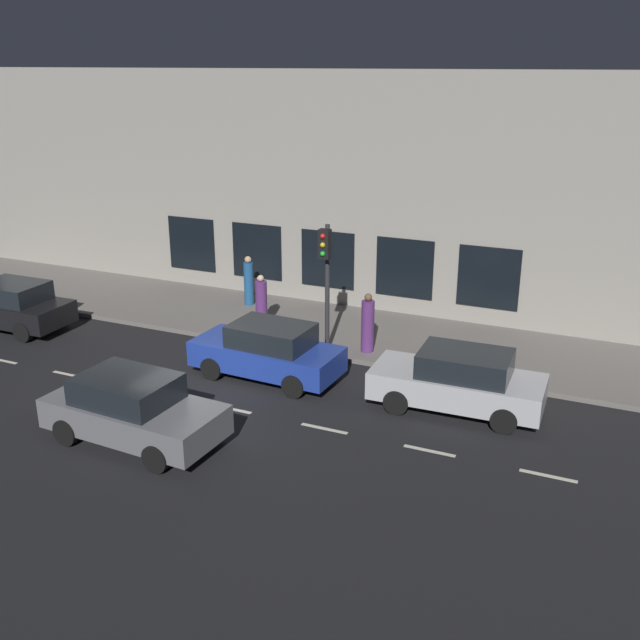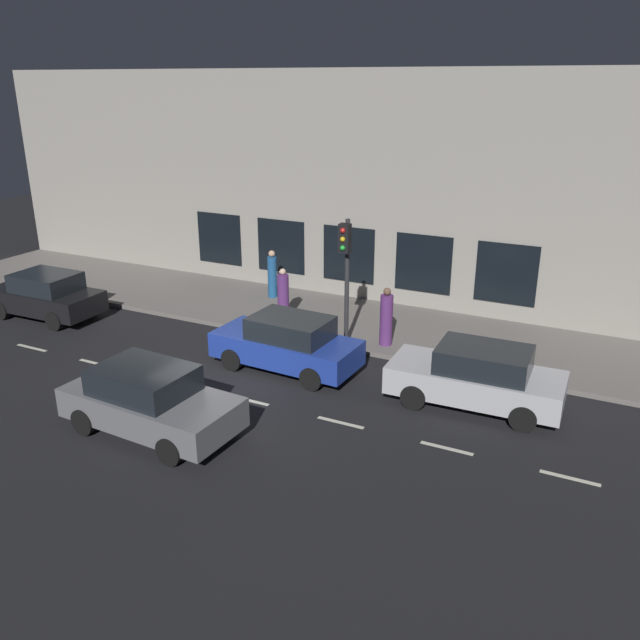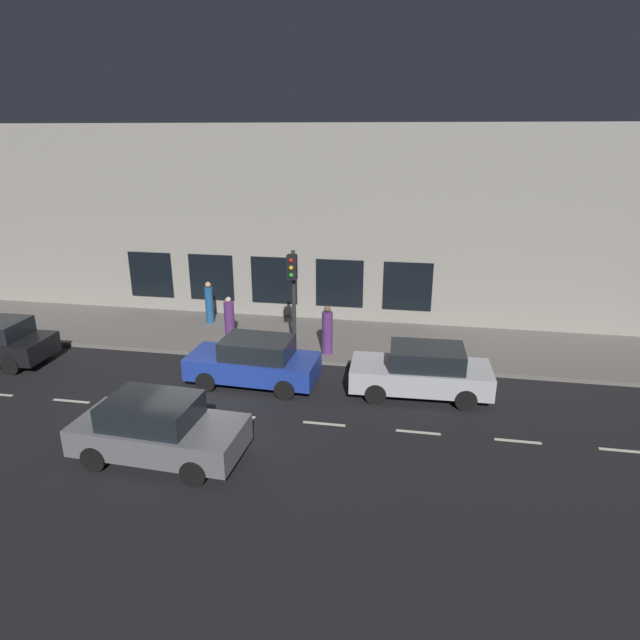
# 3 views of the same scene
# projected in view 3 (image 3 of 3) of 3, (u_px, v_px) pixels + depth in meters

# --- Properties ---
(ground_plane) EXTENTS (60.00, 60.00, 0.00)m
(ground_plane) POSITION_uv_depth(u_px,v_px,m) (202.00, 413.00, 15.70)
(ground_plane) COLOR black
(sidewalk) EXTENTS (4.50, 32.00, 0.15)m
(sidewalk) POSITION_uv_depth(u_px,v_px,m) (261.00, 335.00, 21.48)
(sidewalk) COLOR slate
(sidewalk) RESTS_ON ground
(building_facade) EXTENTS (0.65, 32.00, 8.08)m
(building_facade) POSITION_uv_depth(u_px,v_px,m) (275.00, 226.00, 22.56)
(building_facade) COLOR gray
(building_facade) RESTS_ON ground
(lane_centre_line) EXTENTS (0.12, 27.20, 0.01)m
(lane_centre_line) POSITION_uv_depth(u_px,v_px,m) (235.00, 416.00, 15.53)
(lane_centre_line) COLOR beige
(lane_centre_line) RESTS_ON ground
(traffic_light) EXTENTS (0.48, 0.32, 3.83)m
(traffic_light) POSITION_uv_depth(u_px,v_px,m) (293.00, 285.00, 18.34)
(traffic_light) COLOR #2D2D30
(traffic_light) RESTS_ON sidewalk
(parked_car_0) EXTENTS (2.12, 4.27, 1.58)m
(parked_car_0) POSITION_uv_depth(u_px,v_px,m) (158.00, 429.00, 13.33)
(parked_car_0) COLOR slate
(parked_car_0) RESTS_ON ground
(parked_car_1) EXTENTS (1.94, 4.31, 1.58)m
(parked_car_1) POSITION_uv_depth(u_px,v_px,m) (422.00, 371.00, 16.56)
(parked_car_1) COLOR #B7B7BC
(parked_car_1) RESTS_ON ground
(parked_car_3) EXTENTS (1.96, 4.22, 1.58)m
(parked_car_3) POSITION_uv_depth(u_px,v_px,m) (254.00, 362.00, 17.25)
(parked_car_3) COLOR #1E389E
(parked_car_3) RESTS_ON ground
(pedestrian_0) EXTENTS (0.45, 0.45, 1.75)m
(pedestrian_0) POSITION_uv_depth(u_px,v_px,m) (209.00, 304.00, 22.49)
(pedestrian_0) COLOR #1E5189
(pedestrian_0) RESTS_ON sidewalk
(pedestrian_1) EXTENTS (0.52, 0.52, 1.76)m
(pedestrian_1) POSITION_uv_depth(u_px,v_px,m) (230.00, 321.00, 20.44)
(pedestrian_1) COLOR #5B2D70
(pedestrian_1) RESTS_ON sidewalk
(pedestrian_2) EXTENTS (0.47, 0.47, 1.80)m
(pedestrian_2) POSITION_uv_depth(u_px,v_px,m) (327.00, 332.00, 19.31)
(pedestrian_2) COLOR #5B2D70
(pedestrian_2) RESTS_ON sidewalk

